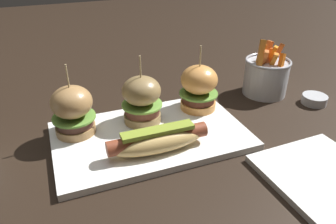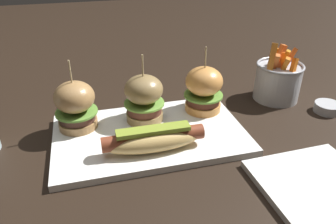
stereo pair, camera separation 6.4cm
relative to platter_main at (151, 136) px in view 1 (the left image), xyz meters
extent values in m
plane|color=black|center=(0.00, 0.00, -0.01)|extent=(3.00, 3.00, 0.00)
cube|color=white|center=(0.00, 0.00, 0.00)|extent=(0.38, 0.23, 0.01)
ellipsoid|color=#DAB266|center=(-0.01, -0.06, 0.03)|extent=(0.18, 0.05, 0.04)
cylinder|color=brown|center=(-0.01, -0.06, 0.03)|extent=(0.19, 0.03, 0.03)
cube|color=olive|center=(-0.01, -0.06, 0.05)|extent=(0.13, 0.03, 0.01)
cylinder|color=#A57A49|center=(-0.14, 0.06, 0.02)|extent=(0.08, 0.08, 0.02)
cylinder|color=#4E2E25|center=(-0.14, 0.06, 0.03)|extent=(0.07, 0.07, 0.02)
cylinder|color=#609338|center=(-0.14, 0.06, 0.04)|extent=(0.08, 0.08, 0.00)
ellipsoid|color=#A57A49|center=(-0.14, 0.06, 0.08)|extent=(0.08, 0.08, 0.06)
cylinder|color=tan|center=(-0.14, 0.06, 0.12)|extent=(0.00, 0.00, 0.06)
cylinder|color=olive|center=(0.00, 0.05, 0.02)|extent=(0.08, 0.08, 0.02)
cylinder|color=#562F24|center=(0.00, 0.05, 0.03)|extent=(0.07, 0.07, 0.02)
cylinder|color=#6B9E3D|center=(0.00, 0.05, 0.05)|extent=(0.08, 0.08, 0.00)
ellipsoid|color=olive|center=(0.00, 0.05, 0.08)|extent=(0.08, 0.08, 0.06)
cylinder|color=tan|center=(0.00, 0.05, 0.12)|extent=(0.00, 0.00, 0.06)
cylinder|color=#D89147|center=(0.13, 0.06, 0.02)|extent=(0.08, 0.08, 0.02)
cylinder|color=#52281B|center=(0.13, 0.06, 0.03)|extent=(0.07, 0.07, 0.02)
cylinder|color=#609338|center=(0.13, 0.06, 0.04)|extent=(0.09, 0.09, 0.00)
ellipsoid|color=#D89147|center=(0.13, 0.06, 0.08)|extent=(0.08, 0.08, 0.06)
cylinder|color=tan|center=(0.13, 0.06, 0.12)|extent=(0.00, 0.00, 0.06)
cylinder|color=#B7BABF|center=(0.34, 0.09, 0.04)|extent=(0.11, 0.11, 0.08)
torus|color=#A8AAB2|center=(0.34, 0.09, 0.08)|extent=(0.11, 0.11, 0.01)
cube|color=orange|center=(0.34, 0.09, 0.08)|extent=(0.02, 0.04, 0.08)
cube|color=orange|center=(0.31, 0.08, 0.09)|extent=(0.03, 0.03, 0.10)
cube|color=orange|center=(0.34, 0.08, 0.08)|extent=(0.02, 0.04, 0.07)
cube|color=orange|center=(0.34, 0.09, 0.07)|extent=(0.04, 0.02, 0.06)
cube|color=orange|center=(0.34, 0.08, 0.08)|extent=(0.02, 0.03, 0.07)
cube|color=orange|center=(0.34, 0.08, 0.09)|extent=(0.05, 0.02, 0.08)
cube|color=orange|center=(0.34, 0.11, 0.08)|extent=(0.03, 0.02, 0.08)
cube|color=orange|center=(0.32, 0.10, 0.07)|extent=(0.04, 0.02, 0.06)
cube|color=orange|center=(0.32, 0.10, 0.08)|extent=(0.02, 0.02, 0.08)
cube|color=orange|center=(0.32, 0.09, 0.08)|extent=(0.02, 0.04, 0.07)
cube|color=#D16016|center=(0.35, 0.06, 0.08)|extent=(0.03, 0.03, 0.06)
cylinder|color=#B7BABF|center=(0.42, 0.00, 0.00)|extent=(0.06, 0.06, 0.02)
cylinder|color=#9E3323|center=(0.42, 0.00, 0.01)|extent=(0.05, 0.05, 0.00)
cube|color=white|center=(0.23, -0.22, 0.00)|extent=(0.19, 0.19, 0.01)
camera|label=1|loc=(-0.17, -0.52, 0.36)|focal=34.60mm
camera|label=2|loc=(-0.10, -0.54, 0.36)|focal=34.60mm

